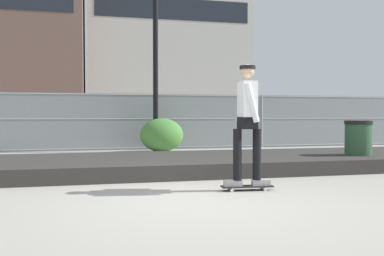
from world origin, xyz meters
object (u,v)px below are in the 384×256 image
at_px(skateboard, 247,187).
at_px(trash_bin, 358,144).
at_px(skater, 247,116).
at_px(street_lamp, 155,19).
at_px(parked_car_mid, 140,123).
at_px(parked_car_far, 265,122).
at_px(shrub_center, 162,135).

bearing_deg(skateboard, trash_bin, 30.98).
relative_size(skater, street_lamp, 0.28).
distance_m(skater, parked_car_mid, 10.63).
bearing_deg(parked_car_far, street_lamp, -144.10).
relative_size(skater, shrub_center, 1.37).
height_order(shrub_center, trash_bin, shrub_center).
xyz_separation_m(skater, shrub_center, (-0.21, 6.87, -0.61)).
relative_size(skateboard, street_lamp, 0.12).
bearing_deg(trash_bin, shrub_center, 125.75).
bearing_deg(street_lamp, parked_car_mid, 91.67).
bearing_deg(trash_bin, skateboard, -149.02).
relative_size(skateboard, parked_car_far, 0.18).
relative_size(street_lamp, shrub_center, 4.88).
bearing_deg(parked_car_far, skateboard, -114.50).
relative_size(shrub_center, trash_bin, 1.31).
height_order(parked_car_mid, parked_car_far, same).
relative_size(street_lamp, parked_car_far, 1.50).
xyz_separation_m(street_lamp, trash_bin, (3.68, -5.04, -3.60)).
xyz_separation_m(skateboard, skater, (0.00, 0.00, 1.08)).
xyz_separation_m(street_lamp, parked_car_far, (5.33, 3.86, -3.28)).
bearing_deg(street_lamp, trash_bin, -53.84).
height_order(street_lamp, parked_car_far, street_lamp).
relative_size(skateboard, trash_bin, 0.79).
relative_size(skateboard, skater, 0.44).
relative_size(skater, parked_car_far, 0.42).
distance_m(skateboard, street_lamp, 8.12).
distance_m(skateboard, skater, 1.08).
height_order(street_lamp, trash_bin, street_lamp).
xyz_separation_m(parked_car_far, trash_bin, (-1.65, -8.89, -0.32)).
height_order(skateboard, skater, skater).
bearing_deg(skateboard, street_lamp, 93.05).
distance_m(skateboard, parked_car_mid, 10.66).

